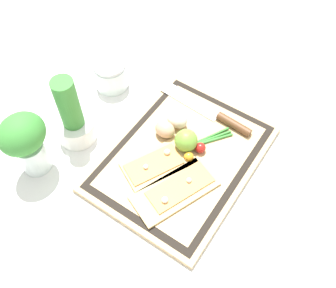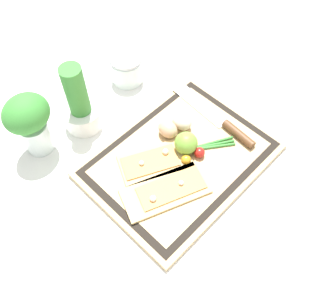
{
  "view_description": "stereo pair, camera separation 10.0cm",
  "coord_description": "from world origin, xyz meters",
  "px_view_note": "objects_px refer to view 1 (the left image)",
  "views": [
    {
      "loc": [
        -0.47,
        -0.27,
        0.86
      ],
      "look_at": [
        0.0,
        0.04,
        0.04
      ],
      "focal_mm": 42.0,
      "sensor_mm": 36.0,
      "label": 1
    },
    {
      "loc": [
        -0.4,
        -0.35,
        0.86
      ],
      "look_at": [
        0.0,
        0.04,
        0.04
      ],
      "focal_mm": 42.0,
      "sensor_mm": 36.0,
      "label": 2
    }
  ],
  "objects_px": {
    "knife": "(219,116)",
    "herb_pot": "(73,119)",
    "pizza_slice_near": "(176,190)",
    "lime": "(186,140)",
    "egg_pink": "(177,120)",
    "cherry_tomato_yellow": "(189,156)",
    "herb_glass": "(25,141)",
    "cherry_tomato_red": "(200,148)",
    "egg_brown": "(165,129)",
    "sauce_jar": "(111,76)",
    "pizza_slice_far": "(158,163)"
  },
  "relations": [
    {
      "from": "knife",
      "to": "herb_pot",
      "type": "distance_m",
      "value": 0.39
    },
    {
      "from": "pizza_slice_near",
      "to": "lime",
      "type": "height_order",
      "value": "lime"
    },
    {
      "from": "egg_pink",
      "to": "cherry_tomato_yellow",
      "type": "relative_size",
      "value": 2.22
    },
    {
      "from": "egg_pink",
      "to": "herb_glass",
      "type": "relative_size",
      "value": 0.3
    },
    {
      "from": "cherry_tomato_red",
      "to": "herb_pot",
      "type": "height_order",
      "value": "herb_pot"
    },
    {
      "from": "pizza_slice_near",
      "to": "egg_brown",
      "type": "bearing_deg",
      "value": 42.98
    },
    {
      "from": "egg_pink",
      "to": "sauce_jar",
      "type": "bearing_deg",
      "value": 82.84
    },
    {
      "from": "sauce_jar",
      "to": "herb_pot",
      "type": "bearing_deg",
      "value": -168.4
    },
    {
      "from": "pizza_slice_near",
      "to": "egg_brown",
      "type": "distance_m",
      "value": 0.17
    },
    {
      "from": "knife",
      "to": "egg_brown",
      "type": "bearing_deg",
      "value": 144.2
    },
    {
      "from": "cherry_tomato_yellow",
      "to": "knife",
      "type": "bearing_deg",
      "value": 0.48
    },
    {
      "from": "pizza_slice_far",
      "to": "cherry_tomato_red",
      "type": "relative_size",
      "value": 7.34
    },
    {
      "from": "lime",
      "to": "cherry_tomato_yellow",
      "type": "xyz_separation_m",
      "value": [
        -0.02,
        -0.03,
        -0.02
      ]
    },
    {
      "from": "knife",
      "to": "egg_brown",
      "type": "relative_size",
      "value": 5.3
    },
    {
      "from": "pizza_slice_near",
      "to": "herb_glass",
      "type": "distance_m",
      "value": 0.37
    },
    {
      "from": "cherry_tomato_yellow",
      "to": "sauce_jar",
      "type": "height_order",
      "value": "sauce_jar"
    },
    {
      "from": "herb_pot",
      "to": "herb_glass",
      "type": "relative_size",
      "value": 1.14
    },
    {
      "from": "pizza_slice_far",
      "to": "herb_glass",
      "type": "relative_size",
      "value": 1.09
    },
    {
      "from": "pizza_slice_near",
      "to": "herb_pot",
      "type": "relative_size",
      "value": 1.08
    },
    {
      "from": "knife",
      "to": "herb_pot",
      "type": "relative_size",
      "value": 1.38
    },
    {
      "from": "cherry_tomato_yellow",
      "to": "herb_glass",
      "type": "relative_size",
      "value": 0.13
    },
    {
      "from": "herb_glass",
      "to": "cherry_tomato_red",
      "type": "bearing_deg",
      "value": -51.68
    },
    {
      "from": "knife",
      "to": "egg_pink",
      "type": "bearing_deg",
      "value": 135.25
    },
    {
      "from": "pizza_slice_near",
      "to": "egg_pink",
      "type": "height_order",
      "value": "egg_pink"
    },
    {
      "from": "egg_brown",
      "to": "herb_pot",
      "type": "relative_size",
      "value": 0.26
    },
    {
      "from": "pizza_slice_near",
      "to": "herb_glass",
      "type": "height_order",
      "value": "herb_glass"
    },
    {
      "from": "cherry_tomato_red",
      "to": "pizza_slice_near",
      "type": "bearing_deg",
      "value": -174.69
    },
    {
      "from": "herb_pot",
      "to": "herb_glass",
      "type": "bearing_deg",
      "value": 169.05
    },
    {
      "from": "pizza_slice_near",
      "to": "lime",
      "type": "bearing_deg",
      "value": 22.1
    },
    {
      "from": "egg_pink",
      "to": "cherry_tomato_red",
      "type": "relative_size",
      "value": 2.0
    },
    {
      "from": "herb_pot",
      "to": "cherry_tomato_yellow",
      "type": "bearing_deg",
      "value": -71.83
    },
    {
      "from": "sauce_jar",
      "to": "herb_glass",
      "type": "xyz_separation_m",
      "value": [
        -0.33,
        -0.02,
        0.07
      ]
    },
    {
      "from": "egg_brown",
      "to": "sauce_jar",
      "type": "bearing_deg",
      "value": 72.66
    },
    {
      "from": "cherry_tomato_red",
      "to": "egg_brown",
      "type": "bearing_deg",
      "value": 94.14
    },
    {
      "from": "lime",
      "to": "egg_pink",
      "type": "bearing_deg",
      "value": 50.71
    },
    {
      "from": "egg_pink",
      "to": "sauce_jar",
      "type": "relative_size",
      "value": 0.57
    },
    {
      "from": "lime",
      "to": "cherry_tomato_yellow",
      "type": "bearing_deg",
      "value": -132.34
    },
    {
      "from": "herb_glass",
      "to": "sauce_jar",
      "type": "bearing_deg",
      "value": 2.78
    },
    {
      "from": "cherry_tomato_red",
      "to": "herb_pot",
      "type": "bearing_deg",
      "value": 113.34
    },
    {
      "from": "cherry_tomato_red",
      "to": "cherry_tomato_yellow",
      "type": "distance_m",
      "value": 0.04
    },
    {
      "from": "lime",
      "to": "sauce_jar",
      "type": "bearing_deg",
      "value": 75.64
    },
    {
      "from": "pizza_slice_near",
      "to": "egg_brown",
      "type": "height_order",
      "value": "egg_brown"
    },
    {
      "from": "cherry_tomato_yellow",
      "to": "pizza_slice_near",
      "type": "bearing_deg",
      "value": -166.69
    },
    {
      "from": "lime",
      "to": "pizza_slice_far",
      "type": "bearing_deg",
      "value": 159.97
    },
    {
      "from": "pizza_slice_near",
      "to": "cherry_tomato_yellow",
      "type": "height_order",
      "value": "same"
    },
    {
      "from": "lime",
      "to": "herb_glass",
      "type": "height_order",
      "value": "herb_glass"
    },
    {
      "from": "pizza_slice_near",
      "to": "cherry_tomato_red",
      "type": "xyz_separation_m",
      "value": [
        0.13,
        0.01,
        0.01
      ]
    },
    {
      "from": "pizza_slice_far",
      "to": "knife",
      "type": "bearing_deg",
      "value": -14.46
    },
    {
      "from": "pizza_slice_near",
      "to": "lime",
      "type": "xyz_separation_m",
      "value": [
        0.12,
        0.05,
        0.02
      ]
    },
    {
      "from": "pizza_slice_far",
      "to": "egg_pink",
      "type": "bearing_deg",
      "value": 11.82
    }
  ]
}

